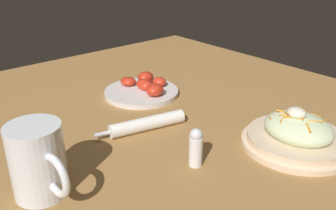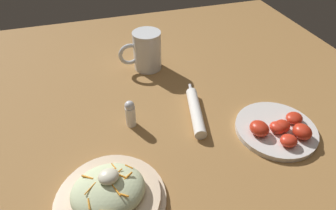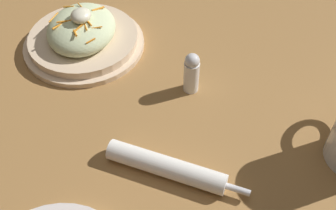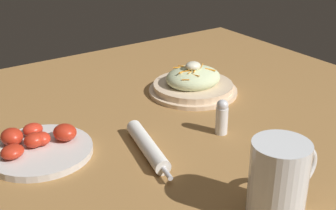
% 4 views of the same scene
% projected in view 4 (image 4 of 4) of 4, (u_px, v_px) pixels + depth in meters
% --- Properties ---
extents(ground_plane, '(1.43, 1.43, 0.00)m').
position_uv_depth(ground_plane, '(180.00, 153.00, 0.93)').
color(ground_plane, '#9E703D').
extents(salad_plate, '(0.23, 0.23, 0.09)m').
position_uv_depth(salad_plate, '(193.00, 83.00, 1.21)').
color(salad_plate, beige).
rests_on(salad_plate, ground_plane).
extents(beer_mug, '(0.15, 0.09, 0.13)m').
position_uv_depth(beer_mug, '(279.00, 184.00, 0.73)').
color(beer_mug, white).
rests_on(beer_mug, ground_plane).
extents(napkin_roll, '(0.07, 0.22, 0.03)m').
position_uv_depth(napkin_roll, '(148.00, 146.00, 0.93)').
color(napkin_roll, white).
rests_on(napkin_roll, ground_plane).
extents(tomato_plate, '(0.21, 0.21, 0.05)m').
position_uv_depth(tomato_plate, '(38.00, 146.00, 0.93)').
color(tomato_plate, silver).
rests_on(tomato_plate, ground_plane).
extents(salt_shaker, '(0.03, 0.03, 0.08)m').
position_uv_depth(salt_shaker, '(222.00, 116.00, 1.00)').
color(salt_shaker, white).
rests_on(salt_shaker, ground_plane).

